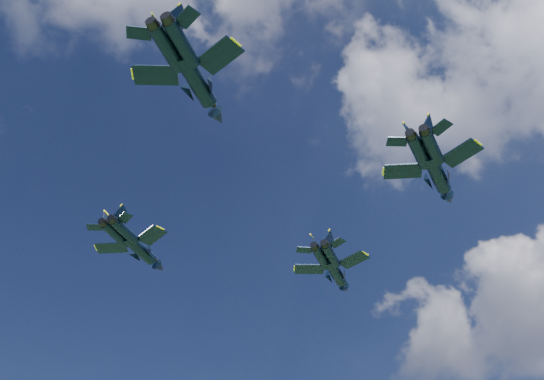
% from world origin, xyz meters
% --- Properties ---
extents(jet_lead, '(10.41, 14.14, 3.33)m').
position_xyz_m(jet_lead, '(-7.26, 18.93, 64.38)').
color(jet_lead, black).
extents(jet_left, '(10.41, 13.85, 3.26)m').
position_xyz_m(jet_left, '(-23.20, -2.79, 63.24)').
color(jet_left, black).
extents(jet_right, '(11.30, 15.00, 3.53)m').
position_xyz_m(jet_right, '(14.06, 8.09, 63.56)').
color(jet_right, black).
extents(jet_slot, '(11.54, 15.74, 3.71)m').
position_xyz_m(jet_slot, '(0.98, -17.94, 65.21)').
color(jet_slot, black).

